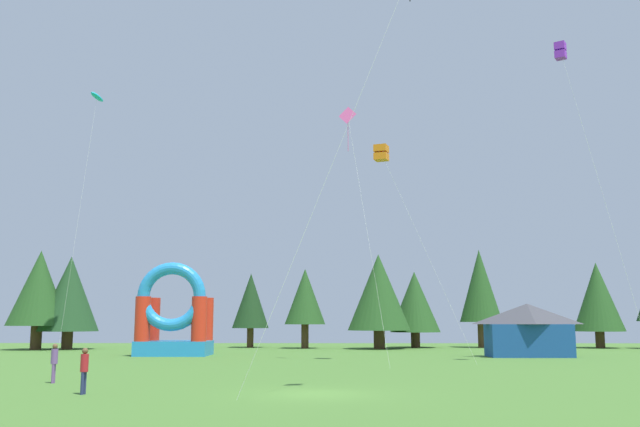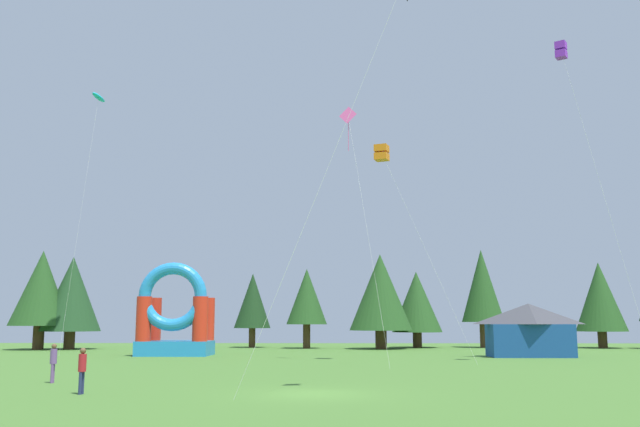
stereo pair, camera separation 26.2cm
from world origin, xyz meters
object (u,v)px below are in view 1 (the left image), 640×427
object	(u,v)px
kite_purple_box	(561,52)
person_midfield	(84,367)
kite_pink_diamond	(349,120)
kite_cyan_parafoil	(97,98)
kite_orange_box	(381,153)
inflatable_orange_dome	(174,322)
person_left_edge	(54,360)
festival_tent	(528,330)

from	to	relation	value
kite_purple_box	person_midfield	size ratio (longest dim) A/B	12.14
kite_pink_diamond	kite_cyan_parafoil	distance (m)	25.17
kite_orange_box	kite_cyan_parafoil	world-z (taller)	kite_cyan_parafoil
kite_purple_box	kite_pink_diamond	bearing A→B (deg)	167.36
inflatable_orange_dome	kite_purple_box	bearing A→B (deg)	-22.97
kite_cyan_parafoil	person_left_edge	distance (m)	35.08
kite_pink_diamond	festival_tent	distance (m)	21.52
festival_tent	person_left_edge	bearing A→B (deg)	-140.51
person_midfield	festival_tent	size ratio (longest dim) A/B	0.28
kite_orange_box	kite_purple_box	xyz separation A→B (m)	(11.72, -3.16, 6.08)
kite_orange_box	person_left_edge	bearing A→B (deg)	-135.84
kite_purple_box	person_left_edge	distance (m)	35.95
person_midfield	inflatable_orange_dome	world-z (taller)	inflatable_orange_dome
kite_pink_diamond	festival_tent	size ratio (longest dim) A/B	2.81
kite_cyan_parafoil	inflatable_orange_dome	size ratio (longest dim) A/B	3.09
kite_pink_diamond	kite_purple_box	xyz separation A→B (m)	(13.98, -3.14, 3.66)
person_left_edge	festival_tent	xyz separation A→B (m)	(27.65, 22.78, 1.00)
kite_orange_box	person_midfield	bearing A→B (deg)	-122.65
kite_orange_box	inflatable_orange_dome	world-z (taller)	kite_orange_box
kite_purple_box	festival_tent	bearing A→B (deg)	90.17
kite_pink_diamond	person_left_edge	xyz separation A→B (m)	(-13.70, -15.48, -15.68)
kite_orange_box	kite_cyan_parafoil	bearing A→B (deg)	154.86
kite_cyan_parafoil	kite_orange_box	bearing A→B (deg)	-25.14
kite_pink_diamond	kite_cyan_parafoil	world-z (taller)	kite_cyan_parafoil
kite_purple_box	inflatable_orange_dome	xyz separation A→B (m)	(-27.78, 11.78, -17.68)
kite_orange_box	kite_purple_box	world-z (taller)	kite_purple_box
kite_orange_box	kite_purple_box	size ratio (longest dim) A/B	0.71
kite_purple_box	festival_tent	distance (m)	21.09
kite_pink_diamond	inflatable_orange_dome	size ratio (longest dim) A/B	2.37
kite_cyan_parafoil	person_midfield	xyz separation A→B (m)	(11.12, -31.51, -21.14)
kite_pink_diamond	person_left_edge	distance (m)	25.94
person_left_edge	festival_tent	size ratio (longest dim) A/B	0.28
person_midfield	person_left_edge	size ratio (longest dim) A/B	1.00
kite_cyan_parafoil	person_left_edge	xyz separation A→B (m)	(8.11, -26.80, -21.14)
kite_orange_box	kite_pink_diamond	xyz separation A→B (m)	(-2.27, -0.02, 2.42)
inflatable_orange_dome	festival_tent	world-z (taller)	inflatable_orange_dome
person_midfield	festival_tent	world-z (taller)	festival_tent
person_midfield	inflatable_orange_dome	bearing A→B (deg)	16.87
kite_purple_box	person_left_edge	bearing A→B (deg)	-155.97
person_left_edge	kite_pink_diamond	bearing A→B (deg)	134.39
kite_pink_diamond	kite_cyan_parafoil	bearing A→B (deg)	152.57
kite_purple_box	festival_tent	size ratio (longest dim) A/B	3.39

